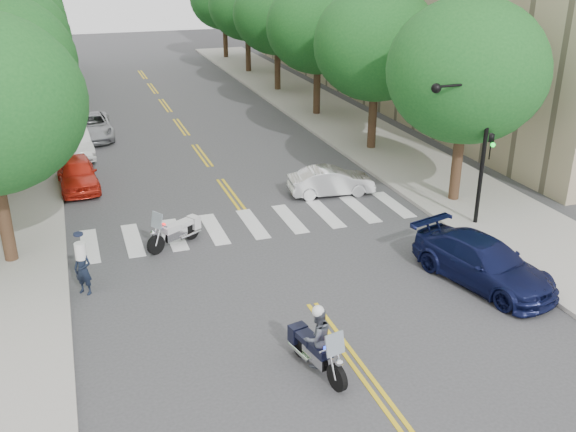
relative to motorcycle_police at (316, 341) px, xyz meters
name	(u,v)px	position (x,y,z in m)	size (l,w,h in m)	color
ground	(312,304)	(1.09, 3.09, -0.86)	(140.00, 140.00, 0.00)	#38383A
sidewalk_left	(12,140)	(-8.41, 25.09, -0.78)	(5.00, 60.00, 0.15)	#9E9991
sidewalk_right	(326,113)	(10.59, 25.09, -0.78)	(5.00, 60.00, 0.15)	#9E9991
tree_l_2	(9,39)	(-7.71, 25.09, 4.70)	(6.40, 6.40, 8.45)	#382316
tree_l_3	(16,23)	(-7.71, 33.09, 4.70)	(6.40, 6.40, 8.45)	#382316
tree_l_4	(20,12)	(-7.71, 41.09, 4.70)	(6.40, 6.40, 8.45)	#382316
tree_l_5	(24,3)	(-7.71, 49.09, 4.70)	(6.40, 6.40, 8.45)	#382316
tree_r_0	(467,71)	(9.89, 9.09, 4.70)	(6.40, 6.40, 8.45)	#382316
tree_r_1	(376,44)	(9.89, 17.09, 4.70)	(6.40, 6.40, 8.45)	#382316
tree_r_2	(318,26)	(9.89, 25.09, 4.70)	(6.40, 6.40, 8.45)	#382316
tree_r_3	(277,14)	(9.89, 33.09, 4.70)	(6.40, 6.40, 8.45)	#382316
tree_r_4	(247,5)	(9.89, 41.09, 4.70)	(6.40, 6.40, 8.45)	#382316
traffic_signal_pole	(475,135)	(8.81, 6.59, 2.86)	(2.82, 0.42, 6.00)	black
motorcycle_police	(316,341)	(0.00, 0.00, 0.00)	(0.91, 2.35, 1.93)	black
motorcycle_parked	(178,231)	(-1.99, 8.70, -0.33)	(2.16, 1.46, 1.54)	black
officer_standing	(83,269)	(-5.41, 6.07, -0.02)	(0.61, 0.40, 1.68)	black
convertible	(331,181)	(5.26, 11.59, -0.24)	(1.30, 3.74, 1.23)	silver
sedan_blue	(483,262)	(6.80, 2.59, -0.12)	(2.06, 5.06, 1.47)	#0D1237
parked_car_a	(77,173)	(-5.21, 16.09, -0.16)	(1.66, 4.13, 1.41)	red
parked_car_b	(75,143)	(-5.14, 21.09, -0.16)	(1.48, 4.24, 1.40)	silver
parked_car_c	(91,126)	(-4.11, 24.41, -0.18)	(2.24, 4.85, 1.35)	gray
parked_car_d	(69,114)	(-5.21, 27.59, -0.11)	(2.11, 5.19, 1.51)	black
parked_car_e	(65,85)	(-5.21, 37.09, -0.20)	(1.55, 3.86, 1.32)	gray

